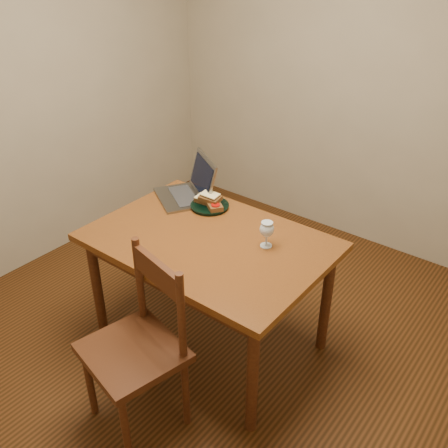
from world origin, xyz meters
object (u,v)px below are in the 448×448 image
Objects in this scene: chair at (136,341)px; plate at (210,206)px; milk_glass at (267,234)px; laptop at (190,187)px; table at (209,252)px.

plate is (-0.31, 0.93, 0.23)m from chair.
milk_glass is 0.32× the size of laptop.
table is at bearing 109.89° from chair.
laptop is at bearing 129.71° from chair.
laptop is (-0.70, 0.18, -0.01)m from milk_glass.
table is 0.67m from chair.
plate is 0.20m from laptop.
table is 0.36m from milk_glass.
table is at bearing -155.62° from milk_glass.
chair is at bearing -71.64° from plate.
chair is 2.23× the size of plate.
chair is 1.12m from laptop.
laptop reaches higher than table.
milk_glass is (0.29, 0.13, 0.16)m from table.
table is 0.37m from plate.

